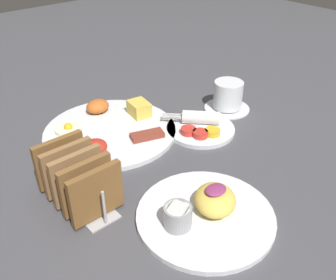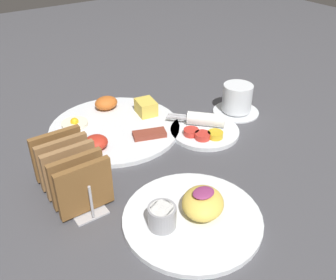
% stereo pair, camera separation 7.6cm
% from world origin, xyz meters
% --- Properties ---
extents(ground_plane, '(3.00, 3.00, 0.00)m').
position_xyz_m(ground_plane, '(0.00, 0.00, 0.00)').
color(ground_plane, '#47474C').
extents(plate_breakfast, '(0.31, 0.31, 0.05)m').
position_xyz_m(plate_breakfast, '(-0.02, 0.20, 0.01)').
color(plate_breakfast, white).
rests_on(plate_breakfast, ground_plane).
extents(plate_condiments, '(0.16, 0.17, 0.04)m').
position_xyz_m(plate_condiments, '(0.15, 0.06, 0.01)').
color(plate_condiments, white).
rests_on(plate_condiments, ground_plane).
extents(plate_foreground, '(0.24, 0.24, 0.06)m').
position_xyz_m(plate_foreground, '(-0.06, -0.15, 0.01)').
color(plate_foreground, white).
rests_on(plate_foreground, ground_plane).
extents(toast_rack, '(0.10, 0.18, 0.10)m').
position_xyz_m(toast_rack, '(-0.20, 0.03, 0.05)').
color(toast_rack, '#B7B7BC').
rests_on(toast_rack, ground_plane).
extents(coffee_cup, '(0.12, 0.12, 0.08)m').
position_xyz_m(coffee_cup, '(0.28, 0.09, 0.04)').
color(coffee_cup, white).
rests_on(coffee_cup, ground_plane).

